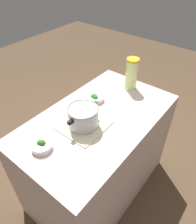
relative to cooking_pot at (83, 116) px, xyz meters
The scene contains 7 objects.
ground_plane 1.04m from the cooking_pot, ahead, with size 8.00×8.00×0.00m, color brown.
counter_slab 0.58m from the cooking_pot, ahead, with size 1.32×0.76×0.94m, color beige.
dish_cloth 0.09m from the cooking_pot, 90.00° to the right, with size 0.32×0.31×0.01m, color beige.
cooking_pot is the anchor object (origin of this frame).
lemonade_pitcher 0.65m from the cooking_pot, ahead, with size 0.11×0.11×0.29m.
broccoli_bowl_front 0.33m from the cooking_pot, 23.28° to the left, with size 0.13×0.13×0.07m.
broccoli_bowl_center 0.34m from the cooking_pot, 168.07° to the left, with size 0.14×0.14×0.07m.
Camera 1 is at (-0.96, -0.77, 2.01)m, focal length 33.97 mm.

